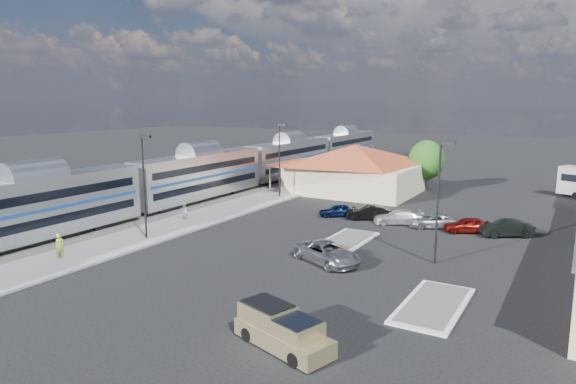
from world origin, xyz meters
The scene contains 22 objects.
ground centered at (0.00, 0.00, 0.00)m, with size 280.00×280.00×0.00m, color black.
railbed centered at (-21.00, 8.00, 0.06)m, with size 16.00×100.00×0.12m, color #4C4944.
platform centered at (-12.00, 6.00, 0.09)m, with size 5.50×92.00×0.18m, color gray.
passenger_train centered at (-18.00, 9.64, 2.87)m, with size 3.00×104.00×5.55m.
freight_cars centered at (-24.00, 5.20, 1.93)m, with size 2.80×46.00×4.00m.
station_depot centered at (-4.56, 24.00, 3.13)m, with size 18.35×12.24×6.20m.
traffic_island_south centered at (4.00, 2.00, 0.10)m, with size 3.30×7.50×0.21m.
traffic_island_north centered at (14.00, -8.00, 0.10)m, with size 3.30×7.50×0.21m.
lamp_plat_s centered at (-10.90, -6.00, 5.34)m, with size 1.08×0.25×9.00m.
lamp_plat_n centered at (-10.90, 16.00, 5.34)m, with size 1.08×0.25×9.00m.
lamp_lot centered at (12.10, 0.00, 5.34)m, with size 1.08×0.25×9.00m.
tree_depot centered at (3.00, 30.00, 4.02)m, with size 4.71×4.71×6.63m.
pickup_truck centered at (9.00, -16.69, 0.88)m, with size 5.69×3.47×1.85m.
suv centered at (5.13, -3.88, 0.78)m, with size 2.60×5.65×1.57m, color #989B9F.
person_a centered at (-12.31, -13.41, 1.13)m, with size 0.69×0.45×1.90m, color #C0CF40.
person_b centered at (-12.82, 0.87, 0.99)m, with size 0.79×0.61×1.62m, color silver.
parked_car_a centered at (-0.58, 10.32, 0.66)m, with size 1.56×3.87×1.32m, color #0B1539.
parked_car_b centered at (2.62, 10.62, 0.74)m, with size 1.56×4.46×1.47m, color black.
parked_car_c centered at (5.82, 10.32, 0.68)m, with size 1.91×4.69×1.36m, color silver.
parked_car_d centered at (9.02, 10.62, 0.64)m, with size 2.14×4.64×1.29m, color #92959A.
parked_car_e centered at (12.22, 10.32, 0.71)m, with size 1.67×4.16×1.42m, color maroon.
parked_car_f centered at (15.42, 10.62, 0.75)m, with size 1.59×4.56×1.50m, color black.
Camera 1 is at (20.87, -36.60, 11.92)m, focal length 32.00 mm.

